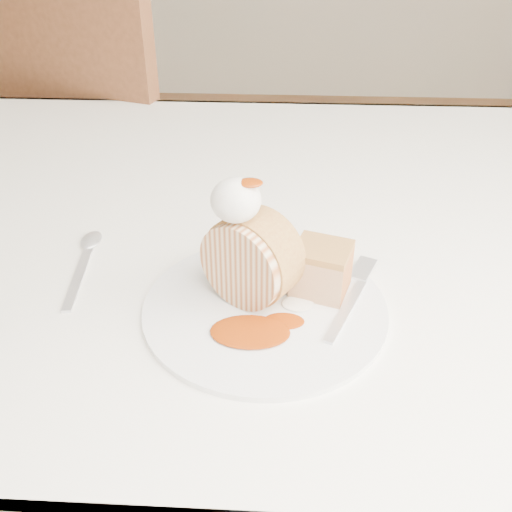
{
  "coord_description": "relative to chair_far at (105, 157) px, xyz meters",
  "views": [
    {
      "loc": [
        0.06,
        -0.48,
        1.13
      ],
      "look_at": [
        0.04,
        -0.0,
        0.81
      ],
      "focal_mm": 40.0,
      "sensor_mm": 36.0,
      "label": 1
    }
  ],
  "objects": [
    {
      "name": "caramel_drizzle",
      "position": [
        0.42,
        -0.81,
        0.35
      ],
      "size": [
        0.02,
        0.02,
        0.01
      ],
      "primitive_type": "ellipsoid",
      "color": "#892E05",
      "rests_on": "whipped_cream"
    },
    {
      "name": "roulade_slice",
      "position": [
        0.42,
        -0.81,
        0.26
      ],
      "size": [
        0.11,
        0.1,
        0.09
      ],
      "primitive_type": "cylinder",
      "rotation": [
        1.57,
        0.0,
        -0.58
      ],
      "color": "beige",
      "rests_on": "plate"
    },
    {
      "name": "plate",
      "position": [
        0.43,
        -0.83,
        0.21
      ],
      "size": [
        0.32,
        0.32,
        0.01
      ],
      "primitive_type": "cylinder",
      "rotation": [
        0.0,
        0.0,
        -0.31
      ],
      "color": "white",
      "rests_on": "table"
    },
    {
      "name": "chair_far",
      "position": [
        0.0,
        0.0,
        0.0
      ],
      "size": [
        0.57,
        0.57,
        0.96
      ],
      "rotation": [
        0.0,
        0.0,
        2.84
      ],
      "color": "brown",
      "rests_on": "ground"
    },
    {
      "name": "whipped_cream",
      "position": [
        0.4,
        -0.81,
        0.33
      ],
      "size": [
        0.05,
        0.05,
        0.04
      ],
      "primitive_type": "ellipsoid",
      "color": "white",
      "rests_on": "roulade_slice"
    },
    {
      "name": "spoon",
      "position": [
        0.22,
        -0.78,
        0.2
      ],
      "size": [
        0.04,
        0.15,
        0.0
      ],
      "primitive_type": "cube",
      "rotation": [
        0.0,
        0.0,
        0.1
      ],
      "color": "silver",
      "rests_on": "table"
    },
    {
      "name": "cake_chunk",
      "position": [
        0.49,
        -0.8,
        0.23
      ],
      "size": [
        0.07,
        0.07,
        0.05
      ],
      "primitive_type": "cube",
      "rotation": [
        0.0,
        0.0,
        -0.31
      ],
      "color": "#A67F3F",
      "rests_on": "plate"
    },
    {
      "name": "table",
      "position": [
        0.38,
        -0.62,
        0.11
      ],
      "size": [
        1.4,
        0.9,
        0.75
      ],
      "color": "white",
      "rests_on": "ground"
    },
    {
      "name": "fork",
      "position": [
        0.51,
        -0.83,
        0.21
      ],
      "size": [
        0.08,
        0.15,
        0.0
      ],
      "primitive_type": "cube",
      "rotation": [
        0.0,
        0.0,
        -0.4
      ],
      "color": "silver",
      "rests_on": "plate"
    },
    {
      "name": "caramel_pool",
      "position": [
        0.42,
        -0.87,
        0.21
      ],
      "size": [
        0.09,
        0.07,
        0.0
      ],
      "primitive_type": null,
      "rotation": [
        0.0,
        0.0,
        -0.31
      ],
      "color": "#892E05",
      "rests_on": "plate"
    }
  ]
}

